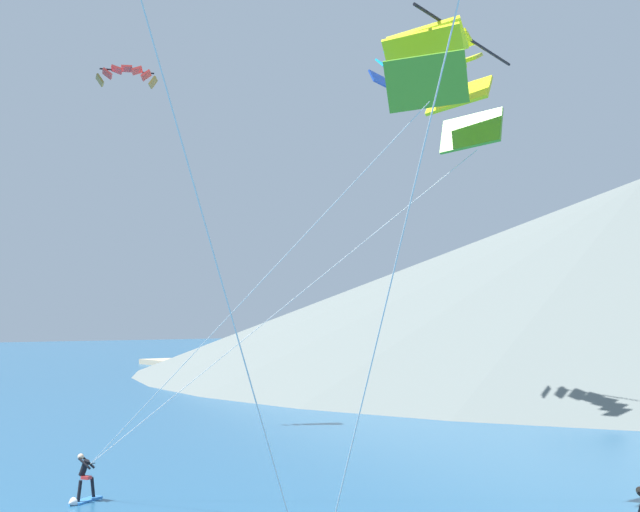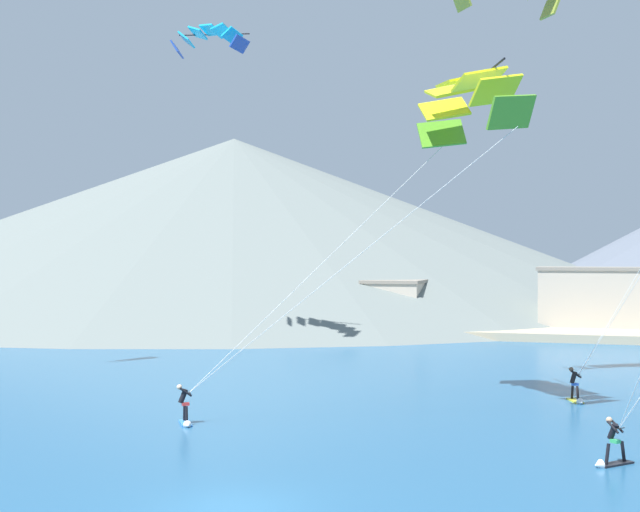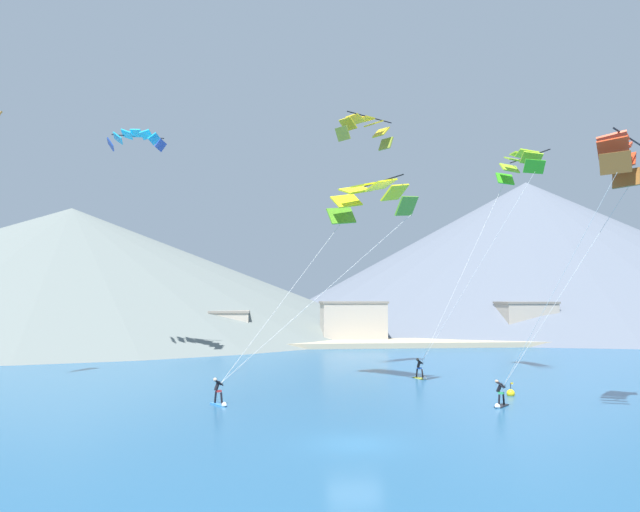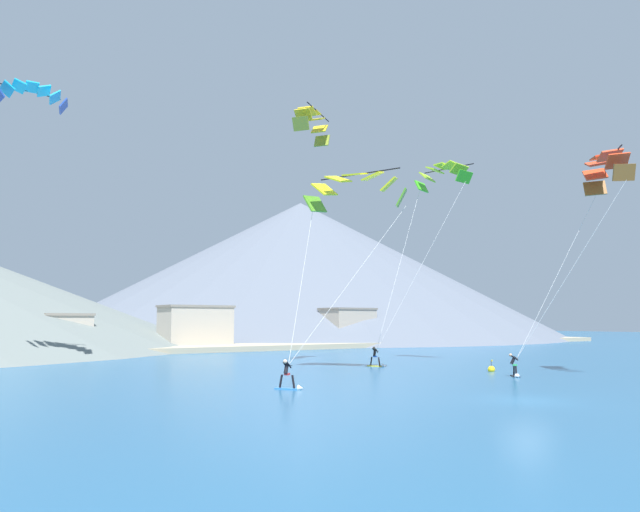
{
  "view_description": "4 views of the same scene",
  "coord_description": "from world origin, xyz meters",
  "px_view_note": "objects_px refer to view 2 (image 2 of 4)",
  "views": [
    {
      "loc": [
        24.87,
        -1.52,
        6.82
      ],
      "look_at": [
        0.61,
        16.3,
        8.81
      ],
      "focal_mm": 50.0,
      "sensor_mm": 36.0,
      "label": 1
    },
    {
      "loc": [
        9.94,
        -23.64,
        7.33
      ],
      "look_at": [
        -2.09,
        15.27,
        7.21
      ],
      "focal_mm": 50.0,
      "sensor_mm": 36.0,
      "label": 2
    },
    {
      "loc": [
        -4.59,
        -28.94,
        6.8
      ],
      "look_at": [
        -0.29,
        12.72,
        9.53
      ],
      "focal_mm": 35.0,
      "sensor_mm": 36.0,
      "label": 3
    },
    {
      "loc": [
        -26.23,
        -19.73,
        3.89
      ],
      "look_at": [
        -2.32,
        14.33,
        8.25
      ],
      "focal_mm": 35.0,
      "sensor_mm": 36.0,
      "label": 4
    }
  ],
  "objects_px": {
    "parafoil_kite_mid_center": "(468,100)",
    "kitesurfer_mid_center": "(185,412)",
    "parafoil_kite_distant_mid_solo": "(209,37)",
    "kitesurfer_near_trail": "(610,451)",
    "kitesurfer_near_lead": "(576,391)"
  },
  "relations": [
    {
      "from": "kitesurfer_near_lead",
      "to": "parafoil_kite_distant_mid_solo",
      "type": "relative_size",
      "value": 0.29
    },
    {
      "from": "kitesurfer_near_trail",
      "to": "parafoil_kite_distant_mid_solo",
      "type": "height_order",
      "value": "parafoil_kite_distant_mid_solo"
    },
    {
      "from": "kitesurfer_near_lead",
      "to": "kitesurfer_near_trail",
      "type": "distance_m",
      "value": 13.35
    },
    {
      "from": "kitesurfer_near_lead",
      "to": "parafoil_kite_distant_mid_solo",
      "type": "height_order",
      "value": "parafoil_kite_distant_mid_solo"
    },
    {
      "from": "parafoil_kite_mid_center",
      "to": "parafoil_kite_distant_mid_solo",
      "type": "relative_size",
      "value": 2.4
    },
    {
      "from": "kitesurfer_near_trail",
      "to": "parafoil_kite_mid_center",
      "type": "bearing_deg",
      "value": 122.16
    },
    {
      "from": "parafoil_kite_distant_mid_solo",
      "to": "kitesurfer_near_trail",
      "type": "bearing_deg",
      "value": -44.91
    },
    {
      "from": "kitesurfer_near_trail",
      "to": "parafoil_kite_mid_center",
      "type": "xyz_separation_m",
      "value": [
        -6.25,
        9.94,
        14.09
      ]
    },
    {
      "from": "kitesurfer_near_trail",
      "to": "parafoil_kite_mid_center",
      "type": "relative_size",
      "value": 0.12
    },
    {
      "from": "kitesurfer_near_trail",
      "to": "kitesurfer_mid_center",
      "type": "distance_m",
      "value": 17.4
    },
    {
      "from": "parafoil_kite_mid_center",
      "to": "parafoil_kite_distant_mid_solo",
      "type": "xyz_separation_m",
      "value": [
        -21.15,
        17.37,
        8.51
      ]
    },
    {
      "from": "parafoil_kite_mid_center",
      "to": "parafoil_kite_distant_mid_solo",
      "type": "height_order",
      "value": "parafoil_kite_distant_mid_solo"
    },
    {
      "from": "parafoil_kite_mid_center",
      "to": "parafoil_kite_distant_mid_solo",
      "type": "bearing_deg",
      "value": 140.61
    },
    {
      "from": "kitesurfer_near_trail",
      "to": "parafoil_kite_distant_mid_solo",
      "type": "xyz_separation_m",
      "value": [
        -27.4,
        27.31,
        22.6
      ]
    },
    {
      "from": "parafoil_kite_mid_center",
      "to": "kitesurfer_mid_center",
      "type": "bearing_deg",
      "value": -145.16
    }
  ]
}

